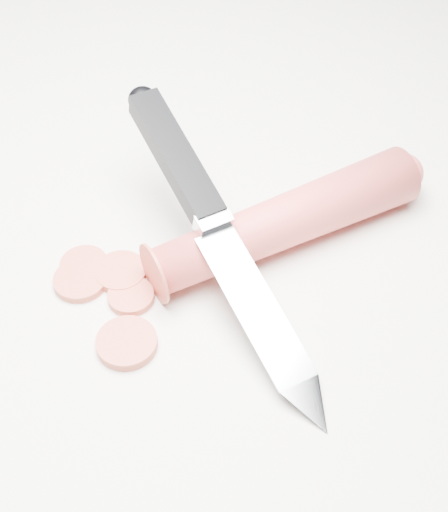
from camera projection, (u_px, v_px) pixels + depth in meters
The scene contains 10 objects.
ground at pixel (198, 239), 0.53m from camera, with size 2.40×2.40×0.00m, color white.
carrot at pixel (286, 221), 0.51m from camera, with size 0.04×0.04×0.21m, color #D33D3A.
carrot_slice_0 at pixel (84, 265), 0.50m from camera, with size 0.03×0.03×0.01m, color #CB4837.
carrot_slice_1 at pixel (127, 343), 0.46m from camera, with size 0.04×0.04×0.01m, color #CB4837.
carrot_slice_2 at pixel (80, 280), 0.49m from camera, with size 0.04×0.04×0.01m, color #CB4837.
carrot_slice_3 at pixel (173, 265), 0.50m from camera, with size 0.04×0.04×0.01m, color #CB4837.
carrot_slice_4 at pixel (212, 256), 0.51m from camera, with size 0.04×0.04×0.01m, color #CB4837.
carrot_slice_5 at pixel (121, 272), 0.50m from camera, with size 0.04×0.04×0.01m, color #CB4837.
carrot_slice_6 at pixel (131, 296), 0.49m from camera, with size 0.03×0.03×0.01m, color #CB4837.
kitchen_knife at pixel (224, 238), 0.47m from camera, with size 0.25×0.15×0.09m, color silver, non-canonical shape.
Camera 1 is at (0.22, -0.29, 0.38)m, focal length 50.00 mm.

